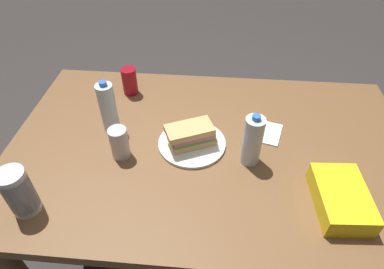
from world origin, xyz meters
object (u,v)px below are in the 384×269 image
object	(u,v)px
dining_table	(209,161)
chip_bag	(341,198)
paper_plate	(192,143)
water_bottle_tall	(252,141)
soda_can_red	(130,81)
plastic_cup_stack	(19,192)
soda_can_silver	(119,143)
water_bottle_spare	(108,107)
sandwich	(191,134)

from	to	relation	value
dining_table	chip_bag	size ratio (longest dim) A/B	6.62
paper_plate	water_bottle_tall	world-z (taller)	water_bottle_tall
water_bottle_tall	chip_bag	bearing A→B (deg)	147.87
soda_can_red	chip_bag	size ratio (longest dim) A/B	0.53
dining_table	chip_bag	world-z (taller)	chip_bag
water_bottle_tall	plastic_cup_stack	size ratio (longest dim) A/B	1.24
paper_plate	soda_can_red	bearing A→B (deg)	-45.57
soda_can_silver	chip_bag	bearing A→B (deg)	168.05
soda_can_red	chip_bag	world-z (taller)	soda_can_red
plastic_cup_stack	soda_can_silver	world-z (taller)	plastic_cup_stack
water_bottle_tall	water_bottle_spare	distance (m)	0.55
dining_table	soda_can_silver	xyz separation A→B (m)	(0.32, 0.08, 0.15)
paper_plate	plastic_cup_stack	world-z (taller)	plastic_cup_stack
paper_plate	soda_can_silver	distance (m)	0.27
water_bottle_tall	plastic_cup_stack	distance (m)	0.75
sandwich	soda_can_red	size ratio (longest dim) A/B	1.64
chip_bag	soda_can_silver	xyz separation A→B (m)	(0.73, -0.16, 0.03)
chip_bag	water_bottle_spare	world-z (taller)	water_bottle_spare
paper_plate	chip_bag	size ratio (longest dim) A/B	1.10
sandwich	soda_can_red	distance (m)	0.44
sandwich	water_bottle_tall	bearing A→B (deg)	164.38
dining_table	sandwich	distance (m)	0.16
dining_table	sandwich	bearing A→B (deg)	1.50
dining_table	plastic_cup_stack	xyz separation A→B (m)	(0.55, 0.33, 0.17)
soda_can_silver	paper_plate	bearing A→B (deg)	-162.73
soda_can_red	water_bottle_spare	size ratio (longest dim) A/B	0.56
sandwich	dining_table	bearing A→B (deg)	-178.50
paper_plate	soda_can_red	world-z (taller)	soda_can_red
dining_table	soda_can_silver	bearing A→B (deg)	13.47
paper_plate	chip_bag	bearing A→B (deg)	154.21
sandwich	plastic_cup_stack	bearing A→B (deg)	34.28
sandwich	chip_bag	xyz separation A→B (m)	(-0.49, 0.23, -0.02)
plastic_cup_stack	soda_can_silver	xyz separation A→B (m)	(-0.23, -0.25, -0.02)
soda_can_red	chip_bag	distance (m)	0.96
dining_table	water_bottle_spare	bearing A→B (deg)	-9.71
water_bottle_spare	soda_can_silver	bearing A→B (deg)	117.28
paper_plate	water_bottle_tall	distance (m)	0.24
sandwich	soda_can_red	bearing A→B (deg)	-46.12
chip_bag	water_bottle_tall	bearing A→B (deg)	54.27
sandwich	soda_can_silver	bearing A→B (deg)	16.76
water_bottle_tall	sandwich	bearing A→B (deg)	-15.62
soda_can_red	plastic_cup_stack	size ratio (longest dim) A/B	0.73
chip_bag	soda_can_silver	distance (m)	0.75
paper_plate	water_bottle_tall	bearing A→B (deg)	163.38
chip_bag	soda_can_silver	world-z (taller)	soda_can_silver
water_bottle_tall	water_bottle_spare	xyz separation A→B (m)	(0.54, -0.13, 0.01)
dining_table	soda_can_red	world-z (taller)	soda_can_red
sandwich	soda_can_red	xyz separation A→B (m)	(0.30, -0.31, 0.01)
plastic_cup_stack	dining_table	bearing A→B (deg)	-149.18
water_bottle_tall	dining_table	bearing A→B (deg)	-23.44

